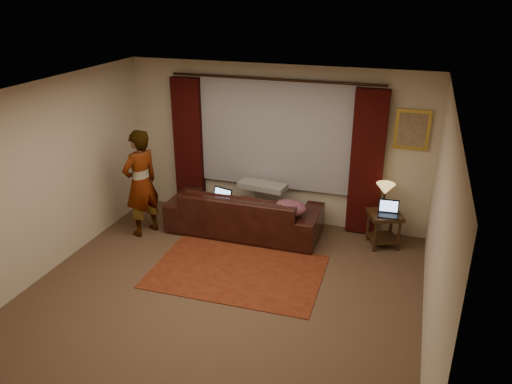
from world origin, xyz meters
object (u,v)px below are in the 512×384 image
at_px(sofa, 244,204).
at_px(person, 141,183).
at_px(laptop_sofa, 218,198).
at_px(tiffany_lamp, 384,197).
at_px(end_table, 383,229).
at_px(laptop_table, 389,209).

xyz_separation_m(sofa, person, (-1.52, -0.54, 0.37)).
relative_size(laptop_sofa, person, 0.22).
relative_size(laptop_sofa, tiffany_lamp, 0.83).
bearing_deg(end_table, tiffany_lamp, 116.65).
height_order(tiffany_lamp, person, person).
bearing_deg(sofa, laptop_table, -176.74).
relative_size(tiffany_lamp, person, 0.26).
bearing_deg(tiffany_lamp, person, -167.00).
bearing_deg(laptop_table, laptop_sofa, -176.39).
relative_size(sofa, end_table, 4.49).
xyz_separation_m(laptop_sofa, tiffany_lamp, (2.50, 0.49, 0.15)).
relative_size(laptop_table, person, 0.19).
distance_m(laptop_sofa, person, 1.22).
distance_m(end_table, person, 3.81).
height_order(laptop_sofa, tiffany_lamp, tiffany_lamp).
bearing_deg(tiffany_lamp, end_table, -63.35).
relative_size(end_table, tiffany_lamp, 1.22).
distance_m(end_table, tiffany_lamp, 0.50).
bearing_deg(laptop_table, end_table, 117.66).
xyz_separation_m(laptop_sofa, end_table, (2.54, 0.42, -0.34)).
distance_m(tiffany_lamp, laptop_table, 0.21).
distance_m(laptop_sofa, end_table, 2.60).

